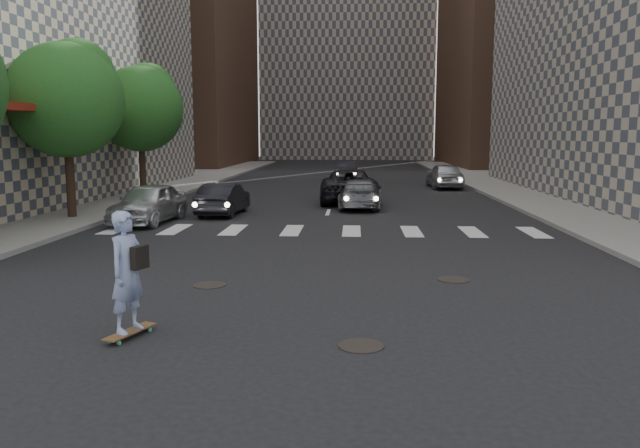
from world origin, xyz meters
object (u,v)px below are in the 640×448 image
Objects in this scene: tree_c at (142,105)px; silver_sedan at (149,203)px; traffic_car_d at (445,175)px; tree_b at (68,95)px; traffic_car_e at (346,171)px; traffic_car_a at (223,199)px; skateboarder at (128,272)px; traffic_car_b at (361,194)px; traffic_car_c at (349,186)px.

tree_c is 1.54× the size of silver_sedan.
silver_sedan is at bearing 48.80° from traffic_car_d.
silver_sedan is 0.95× the size of traffic_car_d.
tree_b is 23.46m from traffic_car_e.
tree_c is at bearing -46.20° from traffic_car_a.
skateboarder is at bearing -71.91° from tree_c.
traffic_car_e is (4.69, 19.00, 0.04)m from traffic_car_a.
skateboarder is at bearing 80.78° from traffic_car_b.
traffic_car_a is 0.87× the size of traffic_car_b.
tree_b is 22.27m from traffic_car_d.
tree_b is 1.47× the size of traffic_car_d.
traffic_car_c is (-0.54, 2.45, 0.15)m from traffic_car_b.
silver_sedan is 10.37m from traffic_car_c.
traffic_car_d is (15.95, 15.05, -3.88)m from tree_b.
silver_sedan is (3.04, -0.56, -3.92)m from tree_b.
silver_sedan is 1.05× the size of traffic_car_e.
silver_sedan is (-3.95, 12.85, -0.34)m from skateboarder.
traffic_car_a is 0.68× the size of traffic_car_c.
tree_b is 1.71× the size of traffic_car_a.
traffic_car_d is at bearing 23.84° from tree_c.
tree_b is 15.54m from skateboarder.
traffic_car_b is 0.78× the size of traffic_car_c.
traffic_car_e reaches higher than traffic_car_a.
traffic_car_c is (10.28, -1.14, -3.86)m from tree_c.
traffic_car_d is at bearing -125.91° from traffic_car_a.
tree_c is 22.80m from skateboarder.
traffic_car_e is at bearing -45.77° from traffic_car_d.
tree_b is at bearing 138.23° from skateboarder.
silver_sedan reaches higher than traffic_car_a.
tree_b reaches higher than skateboarder.
skateboarder is 13.44m from silver_sedan.
traffic_car_e is at bearing 64.46° from tree_b.
traffic_car_e is at bearing -100.78° from traffic_car_a.
silver_sedan is 20.26m from traffic_car_d.
traffic_car_b reaches higher than traffic_car_a.
traffic_car_d is (8.96, 28.46, -0.30)m from skateboarder.
silver_sedan is 9.23m from traffic_car_b.
tree_c reaches higher than silver_sedan.
tree_b is 12.95m from traffic_car_c.
skateboarder is (6.99, -21.41, -3.58)m from tree_c.
skateboarder reaches higher than traffic_car_a.
silver_sedan is 0.75× the size of traffic_car_c.
traffic_car_e is at bearing 105.73° from skateboarder.
tree_c is 9.90m from silver_sedan.
skateboarder is 15.37m from traffic_car_a.
silver_sedan is 22.52m from traffic_car_e.
skateboarder is at bearing -67.62° from silver_sedan.
tree_c is 11.04m from traffic_car_c.
traffic_car_a is (2.24, 2.43, -0.09)m from silver_sedan.
traffic_car_a is 19.57m from traffic_car_e.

